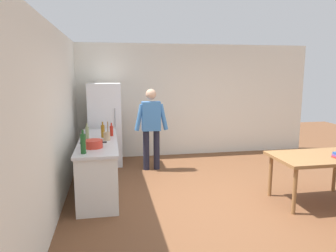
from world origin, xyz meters
name	(u,v)px	position (x,y,z in m)	size (l,w,h in m)	color
ground_plane	(225,200)	(0.00, 0.00, 0.00)	(14.00, 14.00, 0.00)	brown
wall_back	(183,100)	(0.00, 3.00, 1.35)	(6.40, 0.12, 2.70)	silver
wall_left	(53,120)	(-2.60, 0.20, 1.35)	(0.12, 5.60, 2.70)	silver
kitchen_counter	(99,165)	(-2.00, 0.80, 0.45)	(0.64, 2.20, 0.90)	white
refrigerator	(105,125)	(-1.90, 2.40, 0.90)	(0.70, 0.67, 1.80)	white
person	(151,124)	(-0.95, 1.85, 0.98)	(0.70, 0.22, 1.70)	#1E1E2D
dining_table	(318,161)	(1.40, -0.30, 0.67)	(1.40, 0.90, 0.75)	olive
cooking_pot	(93,144)	(-2.05, 0.25, 0.96)	(0.40, 0.28, 0.12)	red
utensil_jar	(107,136)	(-1.85, 0.76, 0.98)	(0.11, 0.11, 0.32)	tan
bottle_vinegar_tall	(87,134)	(-2.16, 0.63, 1.04)	(0.06, 0.06, 0.32)	gray
bottle_wine_green	(83,143)	(-2.17, -0.07, 1.05)	(0.08, 0.08, 0.34)	#1E5123
bottle_oil_amber	(103,131)	(-1.92, 1.01, 1.02)	(0.06, 0.06, 0.28)	#996619
bottle_sauce_red	(111,131)	(-1.77, 1.12, 1.00)	(0.06, 0.06, 0.24)	#B22319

